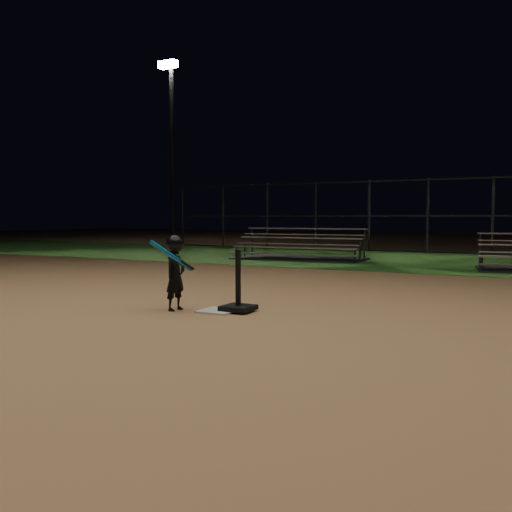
{
  "coord_description": "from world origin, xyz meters",
  "views": [
    {
      "loc": [
        3.73,
        -5.89,
        1.2
      ],
      "look_at": [
        0.0,
        1.0,
        0.65
      ],
      "focal_mm": 38.74,
      "sensor_mm": 36.0,
      "label": 1
    }
  ],
  "objects": [
    {
      "name": "bleacher_left",
      "position": [
        -2.66,
        8.5,
        0.18
      ],
      "size": [
        3.74,
        1.98,
        0.89
      ],
      "rotation": [
        0.0,
        0.0,
        0.06
      ],
      "color": "silver",
      "rests_on": "ground"
    },
    {
      "name": "backstop_fence",
      "position": [
        0.0,
        13.0,
        1.25
      ],
      "size": [
        20.08,
        0.08,
        2.5
      ],
      "color": "#38383D",
      "rests_on": "ground"
    },
    {
      "name": "light_pole_left",
      "position": [
        -12.0,
        14.94,
        4.95
      ],
      "size": [
        0.9,
        0.53,
        8.3
      ],
      "color": "#2D2D30",
      "rests_on": "ground"
    },
    {
      "name": "home_plate",
      "position": [
        0.0,
        0.0,
        0.01
      ],
      "size": [
        0.45,
        0.45,
        0.02
      ],
      "primitive_type": "cube",
      "color": "beige",
      "rests_on": "ground"
    },
    {
      "name": "ground",
      "position": [
        0.0,
        0.0,
        0.0
      ],
      "size": [
        80.0,
        80.0,
        0.0
      ],
      "primitive_type": "plane",
      "color": "#AF7E4F",
      "rests_on": "ground"
    },
    {
      "name": "grass_strip",
      "position": [
        0.0,
        10.0,
        0.01
      ],
      "size": [
        60.0,
        8.0,
        0.01
      ],
      "primitive_type": "cube",
      "color": "#25531B",
      "rests_on": "ground"
    },
    {
      "name": "child_batter",
      "position": [
        -0.55,
        -0.17,
        0.52
      ],
      "size": [
        0.43,
        0.55,
        0.98
      ],
      "rotation": [
        0.0,
        0.0,
        1.49
      ],
      "color": "black",
      "rests_on": "ground"
    },
    {
      "name": "batting_tee",
      "position": [
        0.23,
        0.11,
        0.16
      ],
      "size": [
        0.38,
        0.38,
        0.77
      ],
      "color": "black",
      "rests_on": "home_plate"
    }
  ]
}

